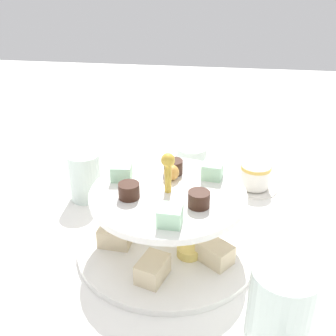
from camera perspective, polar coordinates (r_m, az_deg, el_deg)
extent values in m
plane|color=white|center=(0.64, 0.00, -11.13)|extent=(2.40, 2.40, 0.00)
cylinder|color=white|center=(0.64, 0.00, -10.78)|extent=(0.28, 0.28, 0.01)
cylinder|color=white|center=(0.59, 0.00, -3.74)|extent=(0.23, 0.23, 0.01)
cylinder|color=gold|center=(0.60, 0.00, -5.42)|extent=(0.01, 0.01, 0.15)
sphere|color=gold|center=(0.56, 0.00, 1.12)|extent=(0.02, 0.02, 0.02)
cube|color=beige|center=(0.67, 5.40, -6.72)|extent=(0.06, 0.06, 0.03)
cube|color=beige|center=(0.69, -2.40, -5.59)|extent=(0.05, 0.06, 0.03)
cube|color=beige|center=(0.63, -7.46, -9.49)|extent=(0.05, 0.04, 0.03)
cube|color=beige|center=(0.57, -2.19, -14.05)|extent=(0.05, 0.06, 0.03)
cube|color=beige|center=(0.60, 6.65, -11.82)|extent=(0.06, 0.06, 0.03)
cylinder|color=#E5C660|center=(0.61, 2.96, -11.61)|extent=(0.04, 0.04, 0.01)
cylinder|color=#381E14|center=(0.57, -5.53, -3.21)|extent=(0.03, 0.03, 0.02)
cylinder|color=#381E14|center=(0.55, 4.38, -4.40)|extent=(0.03, 0.03, 0.02)
cylinder|color=#381E14|center=(0.63, 1.18, 0.13)|extent=(0.03, 0.03, 0.02)
cube|color=#B2E5BC|center=(0.62, 6.28, -0.35)|extent=(0.03, 0.03, 0.02)
cube|color=#B2E5BC|center=(0.62, -6.57, -0.55)|extent=(0.03, 0.03, 0.02)
cube|color=#B2E5BC|center=(0.51, 0.30, -6.74)|extent=(0.03, 0.03, 0.02)
sphere|color=gold|center=(0.61, 0.64, -0.63)|extent=(0.02, 0.02, 0.02)
cylinder|color=silver|center=(0.46, 15.29, -20.32)|extent=(0.07, 0.07, 0.14)
cylinder|color=silver|center=(0.82, 3.31, 0.86)|extent=(0.06, 0.06, 0.07)
cylinder|color=white|center=(0.81, 12.01, -2.63)|extent=(0.09, 0.09, 0.01)
cylinder|color=white|center=(0.80, 12.18, -1.05)|extent=(0.06, 0.06, 0.04)
cylinder|color=gold|center=(0.79, 12.31, 0.13)|extent=(0.06, 0.06, 0.01)
cylinder|color=silver|center=(0.76, -11.63, -1.18)|extent=(0.06, 0.06, 0.09)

